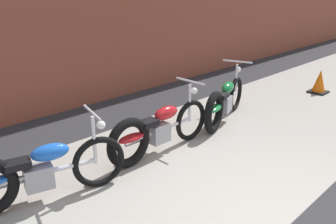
{
  "coord_description": "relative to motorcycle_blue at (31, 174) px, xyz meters",
  "views": [
    {
      "loc": [
        -2.94,
        -1.31,
        2.46
      ],
      "look_at": [
        0.35,
        1.99,
        0.75
      ],
      "focal_mm": 37.84,
      "sensor_mm": 36.0,
      "label": 1
    }
  ],
  "objects": [
    {
      "name": "sidewalk_slab",
      "position": [
        1.54,
        -0.56,
        -0.4
      ],
      "size": [
        36.0,
        3.5,
        0.01
      ],
      "primitive_type": "cube",
      "color": "#9E998E",
      "rests_on": "ground"
    },
    {
      "name": "motorcycle_blue",
      "position": [
        0.0,
        0.0,
        0.0
      ],
      "size": [
        1.96,
        0.77,
        1.03
      ],
      "rotation": [
        0.0,
        0.0,
        -0.26
      ],
      "color": "black",
      "rests_on": "ground"
    },
    {
      "name": "motorcycle_red",
      "position": [
        1.86,
        -0.08,
        0.0
      ],
      "size": [
        2.01,
        0.58,
        1.03
      ],
      "rotation": [
        0.0,
        0.0,
        0.0
      ],
      "color": "black",
      "rests_on": "ground"
    },
    {
      "name": "motorcycle_green",
      "position": [
        3.65,
        0.01,
        0.0
      ],
      "size": [
        1.94,
        0.85,
        1.03
      ],
      "rotation": [
        0.0,
        0.0,
        0.32
      ],
      "color": "black",
      "rests_on": "ground"
    },
    {
      "name": "traffic_cone",
      "position": [
        6.81,
        -0.44,
        -0.15
      ],
      "size": [
        0.4,
        0.4,
        0.55
      ],
      "color": "orange",
      "rests_on": "ground"
    }
  ]
}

